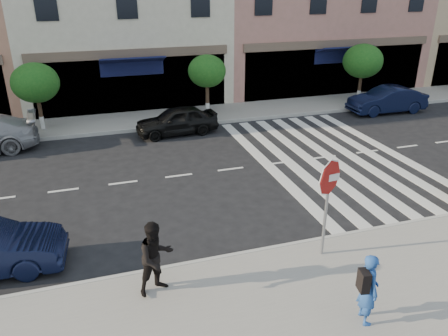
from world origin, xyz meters
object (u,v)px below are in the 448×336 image
(photographer, at_px, (369,289))
(car_far_right, at_px, (387,100))
(stop_sign, at_px, (329,187))
(walker, at_px, (156,258))
(car_far_mid, at_px, (177,121))

(photographer, bearing_deg, car_far_right, -25.79)
(photographer, relative_size, car_far_right, 0.38)
(stop_sign, height_order, walker, stop_sign)
(photographer, height_order, car_far_right, photographer)
(car_far_mid, height_order, car_far_right, car_far_right)
(photographer, bearing_deg, walker, 72.43)
(photographer, bearing_deg, stop_sign, 3.88)
(stop_sign, distance_m, walker, 4.35)
(photographer, distance_m, car_far_mid, 13.20)
(walker, distance_m, car_far_right, 17.94)
(walker, height_order, car_far_mid, walker)
(photographer, relative_size, walker, 0.91)
(stop_sign, xyz_separation_m, walker, (-4.23, -0.13, -1.03))
(car_far_right, bearing_deg, car_far_mid, -88.20)
(stop_sign, height_order, photographer, stop_sign)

